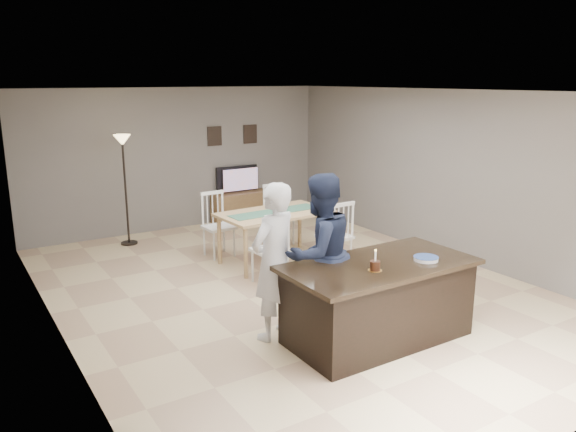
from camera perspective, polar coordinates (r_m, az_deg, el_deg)
floor at (r=7.90m, az=0.30°, el=-7.43°), size 8.00×8.00×0.00m
room_shell at (r=7.45m, az=0.32°, el=4.67°), size 8.00×8.00×8.00m
kitchen_island at (r=6.40m, az=9.13°, el=-8.50°), size 2.15×1.10×0.90m
tv_console at (r=11.52m, az=-4.78°, el=0.93°), size 1.20×0.40×0.60m
television at (r=11.47m, az=-5.00°, el=3.74°), size 0.91×0.12×0.53m
tv_screen_glow at (r=11.39m, az=-4.82°, el=3.71°), size 0.78×0.00×0.78m
picture_frames at (r=11.44m, az=-5.64°, el=8.19°), size 1.10×0.02×0.38m
doorway at (r=4.33m, az=-17.05°, el=-8.62°), size 0.00×2.10×2.65m
woman at (r=6.22m, az=-1.46°, el=-4.67°), size 0.75×0.62×1.78m
man at (r=6.39m, az=3.21°, el=-3.85°), size 0.97×0.79×1.85m
birthday_cake at (r=5.97m, az=8.83°, el=-4.99°), size 0.15×0.15×0.23m
plate_stack at (r=6.42m, az=13.84°, el=-4.22°), size 0.27×0.27×0.04m
dining_table at (r=8.87m, az=-1.34°, el=-0.46°), size 1.79×2.04×1.06m
floor_lamp at (r=10.06m, az=-16.37°, el=5.48°), size 0.29×0.29×1.93m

